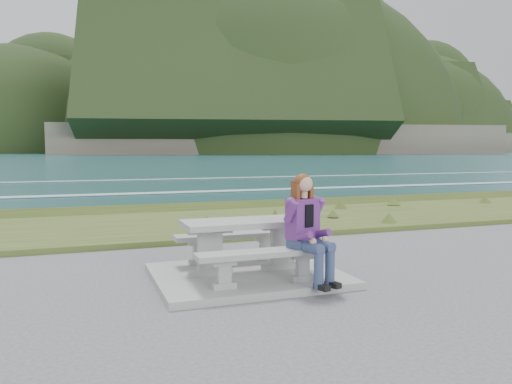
{
  "coord_description": "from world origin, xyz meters",
  "views": [
    {
      "loc": [
        -2.24,
        -6.6,
        1.86
      ],
      "look_at": [
        0.57,
        1.2,
        1.13
      ],
      "focal_mm": 35.0,
      "sensor_mm": 36.0,
      "label": 1
    }
  ],
  "objects_px": {
    "picnic_table": "(247,232)",
    "seated_woman": "(311,243)",
    "bench_landward": "(265,258)",
    "bench_seaward": "(232,239)"
  },
  "relations": [
    {
      "from": "picnic_table",
      "to": "seated_woman",
      "type": "relative_size",
      "value": 1.26
    },
    {
      "from": "bench_landward",
      "to": "seated_woman",
      "type": "distance_m",
      "value": 0.63
    },
    {
      "from": "picnic_table",
      "to": "seated_woman",
      "type": "bearing_deg",
      "value": -54.61
    },
    {
      "from": "seated_woman",
      "to": "bench_landward",
      "type": "bearing_deg",
      "value": 150.51
    },
    {
      "from": "bench_landward",
      "to": "seated_woman",
      "type": "height_order",
      "value": "seated_woman"
    },
    {
      "from": "bench_landward",
      "to": "bench_seaward",
      "type": "bearing_deg",
      "value": 90.0
    },
    {
      "from": "picnic_table",
      "to": "bench_landward",
      "type": "relative_size",
      "value": 1.0
    },
    {
      "from": "seated_woman",
      "to": "bench_seaward",
      "type": "bearing_deg",
      "value": 94.05
    },
    {
      "from": "seated_woman",
      "to": "picnic_table",
      "type": "bearing_deg",
      "value": 108.36
    },
    {
      "from": "picnic_table",
      "to": "seated_woman",
      "type": "distance_m",
      "value": 1.02
    }
  ]
}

